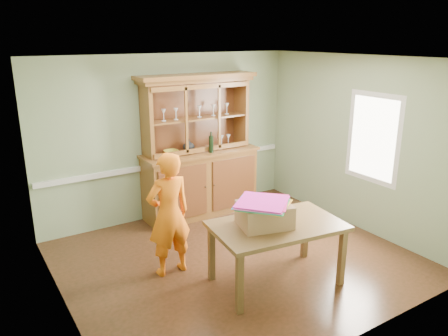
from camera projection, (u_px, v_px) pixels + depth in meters
floor at (237, 259)px, 6.03m from camera, size 4.50×4.50×0.00m
ceiling at (239, 58)px, 5.24m from camera, size 4.50×4.50×0.00m
wall_back at (170, 137)px, 7.25m from camera, size 4.50×0.00×4.50m
wall_left at (57, 199)px, 4.48m from camera, size 0.00×4.00×4.00m
wall_right at (357, 144)px, 6.79m from camera, size 0.00×4.00×4.00m
wall_front at (359, 218)px, 4.02m from camera, size 4.50×0.00×4.50m
chair_rail at (172, 163)px, 7.36m from camera, size 4.41×0.05×0.08m
framed_map at (50, 173)px, 4.68m from camera, size 0.03×0.60×0.46m
window_panel at (373, 138)px, 6.49m from camera, size 0.03×0.96×1.36m
china_hutch at (199, 167)px, 7.39m from camera, size 2.02×0.67×2.38m
dining_table at (277, 231)px, 5.29m from camera, size 1.68×1.14×0.79m
cardboard_box at (264, 215)px, 5.18m from camera, size 0.70×0.61×0.28m
kite_stack at (264, 203)px, 5.08m from camera, size 0.78×0.78×0.05m
person at (169, 214)px, 5.49m from camera, size 0.60×0.40×1.62m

